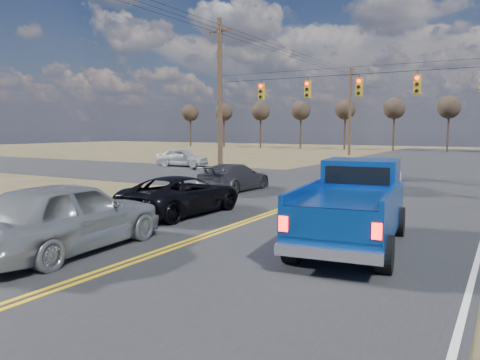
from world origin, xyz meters
The scene contains 12 objects.
ground centered at (0.00, 0.00, 0.00)m, with size 160.00×160.00×0.00m, color brown.
road_main centered at (0.00, 10.00, 0.00)m, with size 14.00×120.00×0.02m, color #28282B.
road_cross centered at (0.00, 18.00, 0.00)m, with size 120.00×12.00×0.02m, color #28282B.
signal_gantry centered at (0.50, 17.79, 5.06)m, with size 19.60×4.83×10.00m.
utility_poles centered at (0.00, 17.00, 5.23)m, with size 19.60×58.32×10.00m.
treeline centered at (0.00, 26.96, 5.70)m, with size 87.00×117.80×7.40m.
pickup_truck centered at (3.91, 4.09, 1.06)m, with size 2.91×6.04×2.18m.
silver_suv centered at (-2.00, 0.05, 0.90)m, with size 2.13×5.30×1.81m, color gray.
black_suv centered at (-2.74, 5.64, 0.69)m, with size 2.29×4.96×1.38m, color black.
white_car_queue centered at (1.93, 15.50, 0.68)m, with size 1.44×4.14×1.36m, color white.
dgrey_car_queue centered at (-4.33, 11.93, 0.68)m, with size 1.90×4.67×1.36m, color #37363B.
cross_car_west centered at (-15.68, 22.75, 0.73)m, with size 4.29×1.73×1.46m, color silver.
Camera 1 is at (7.32, -7.62, 3.02)m, focal length 35.00 mm.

